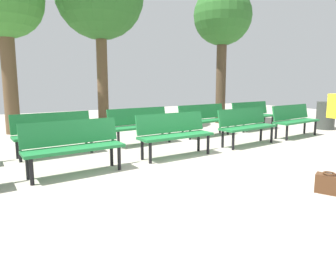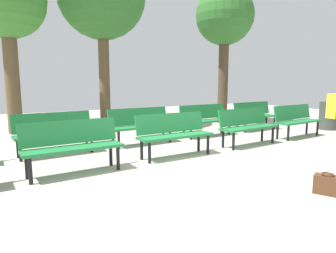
# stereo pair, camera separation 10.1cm
# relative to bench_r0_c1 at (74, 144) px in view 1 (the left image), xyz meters

# --- Properties ---
(ground_plane) EXTENTS (25.06, 25.06, 0.00)m
(ground_plane) POSITION_rel_bench_r0_c1_xyz_m (2.16, -1.45, -0.50)
(ground_plane) COLOR #B2A899
(bench_r0_c1) EXTENTS (1.62, 0.56, 0.87)m
(bench_r0_c1) POSITION_rel_bench_r0_c1_xyz_m (0.00, 0.00, 0.00)
(bench_r0_c1) COLOR #1E7238
(bench_r0_c1) RESTS_ON ground_plane
(bench_r0_c2) EXTENTS (1.61, 0.53, 0.87)m
(bench_r0_c2) POSITION_rel_bench_r0_c1_xyz_m (2.06, 0.14, 0.00)
(bench_r0_c2) COLOR #1E7238
(bench_r0_c2) RESTS_ON ground_plane
(bench_r0_c3) EXTENTS (1.63, 0.60, 0.87)m
(bench_r0_c3) POSITION_rel_bench_r0_c1_xyz_m (4.15, 0.21, 0.00)
(bench_r0_c3) COLOR #1E7238
(bench_r0_c3) RESTS_ON ground_plane
(bench_r0_c4) EXTENTS (1.63, 0.61, 0.87)m
(bench_r0_c4) POSITION_rel_bench_r0_c1_xyz_m (6.11, 0.31, 0.00)
(bench_r0_c4) COLOR #1E7238
(bench_r0_c4) RESTS_ON ground_plane
(bench_r1_c1) EXTENTS (1.63, 0.58, 0.87)m
(bench_r1_c1) POSITION_rel_bench_r0_c1_xyz_m (-0.01, 1.52, 0.00)
(bench_r1_c1) COLOR #1E7238
(bench_r1_c1) RESTS_ON ground_plane
(bench_r1_c2) EXTENTS (1.62, 0.56, 0.87)m
(bench_r1_c2) POSITION_rel_bench_r0_c1_xyz_m (2.01, 1.62, 0.00)
(bench_r1_c2) COLOR #1E7238
(bench_r1_c2) RESTS_ON ground_plane
(bench_r1_c3) EXTENTS (1.63, 0.58, 0.87)m
(bench_r1_c3) POSITION_rel_bench_r0_c1_xyz_m (4.05, 1.70, 0.00)
(bench_r1_c3) COLOR #1E7238
(bench_r1_c3) RESTS_ON ground_plane
(bench_r1_c4) EXTENTS (1.63, 0.59, 0.87)m
(bench_r1_c4) POSITION_rel_bench_r0_c1_xyz_m (6.08, 1.80, 0.00)
(bench_r1_c4) COLOR #1E7238
(bench_r1_c4) RESTS_ON ground_plane
(tree_0) EXTENTS (2.07, 2.07, 4.88)m
(tree_0) POSITION_rel_bench_r0_c1_xyz_m (6.27, 3.59, 3.24)
(tree_0) COLOR #4C3A28
(tree_0) RESTS_ON ground_plane
(tree_1) EXTENTS (2.16, 2.16, 4.89)m
(tree_1) POSITION_rel_bench_r0_c1_xyz_m (-0.53, 4.91, 3.19)
(tree_1) COLOR brown
(tree_1) RESTS_ON ground_plane
(handbag) EXTENTS (0.30, 0.37, 0.29)m
(handbag) POSITION_rel_bench_r0_c1_xyz_m (2.72, -2.72, -0.37)
(handbag) COLOR #4C2D19
(handbag) RESTS_ON ground_plane
(trash_bin) EXTENTS (0.56, 0.56, 0.89)m
(trash_bin) POSITION_rel_bench_r0_c1_xyz_m (8.15, 0.65, -0.06)
(trash_bin) COLOR #383D38
(trash_bin) RESTS_ON ground_plane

